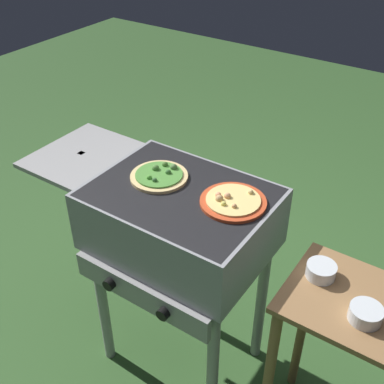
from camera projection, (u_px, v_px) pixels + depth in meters
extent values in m
plane|color=#38602D|center=(183.00, 353.00, 2.19)|extent=(8.00, 8.00, 0.00)
cube|color=gray|center=(181.00, 219.00, 1.74)|extent=(0.64, 0.48, 0.24)
cube|color=black|center=(180.00, 193.00, 1.67)|extent=(0.61, 0.46, 0.01)
cube|color=#9B9B9B|center=(81.00, 155.00, 1.90)|extent=(0.32, 0.41, 0.02)
cube|color=#9B9B9B|center=(85.00, 178.00, 1.96)|extent=(0.02, 0.02, 0.24)
cube|color=#9B9B9B|center=(140.00, 294.00, 1.67)|extent=(0.58, 0.02, 0.10)
cylinder|color=black|center=(109.00, 285.00, 1.71)|extent=(0.04, 0.02, 0.04)
cylinder|color=black|center=(163.00, 314.00, 1.60)|extent=(0.04, 0.02, 0.04)
cylinder|color=#9B9B9B|center=(103.00, 305.00, 2.00)|extent=(0.04, 0.04, 0.66)
cylinder|color=#9B9B9B|center=(213.00, 368.00, 1.75)|extent=(0.04, 0.04, 0.66)
cylinder|color=#9B9B9B|center=(158.00, 253.00, 2.25)|extent=(0.04, 0.04, 0.66)
cylinder|color=#9B9B9B|center=(261.00, 303.00, 2.00)|extent=(0.04, 0.04, 0.66)
cylinder|color=#E0C17F|center=(159.00, 177.00, 1.74)|extent=(0.21, 0.21, 0.01)
cylinder|color=#4C8C38|center=(159.00, 174.00, 1.74)|extent=(0.17, 0.17, 0.01)
sphere|color=#3F743A|center=(155.00, 180.00, 1.69)|extent=(0.02, 0.02, 0.02)
sphere|color=#517A3F|center=(174.00, 167.00, 1.76)|extent=(0.03, 0.03, 0.03)
sphere|color=#50A038|center=(149.00, 177.00, 1.71)|extent=(0.02, 0.02, 0.02)
sphere|color=#3A6F33|center=(168.00, 172.00, 1.74)|extent=(0.02, 0.02, 0.02)
sphere|color=#426D2C|center=(165.00, 165.00, 1.78)|extent=(0.02, 0.02, 0.02)
sphere|color=#497D35|center=(156.00, 168.00, 1.76)|extent=(0.03, 0.03, 0.03)
cylinder|color=#C64723|center=(233.00, 202.00, 1.61)|extent=(0.23, 0.23, 0.01)
cylinder|color=#EDD17A|center=(233.00, 200.00, 1.61)|extent=(0.19, 0.19, 0.01)
sphere|color=#F29E6F|center=(218.00, 195.00, 1.62)|extent=(0.02, 0.02, 0.02)
sphere|color=#D8B56D|center=(251.00, 192.00, 1.63)|extent=(0.02, 0.02, 0.02)
sphere|color=#E6A86A|center=(234.00, 206.00, 1.57)|extent=(0.02, 0.02, 0.02)
sphere|color=tan|center=(219.00, 199.00, 1.60)|extent=(0.03, 0.03, 0.03)
sphere|color=tan|center=(227.00, 196.00, 1.61)|extent=(0.02, 0.02, 0.02)
sphere|color=#EBE064|center=(223.00, 204.00, 1.58)|extent=(0.02, 0.02, 0.02)
cube|color=olive|center=(358.00, 304.00, 1.46)|extent=(0.44, 0.36, 0.02)
cylinder|color=olive|center=(268.00, 382.00, 1.66)|extent=(0.04, 0.04, 0.73)
cylinder|color=olive|center=(303.00, 325.00, 1.86)|extent=(0.04, 0.04, 0.73)
cylinder|color=silver|center=(321.00, 271.00, 1.53)|extent=(0.10, 0.10, 0.04)
cylinder|color=maroon|center=(321.00, 272.00, 1.53)|extent=(0.08, 0.08, 0.02)
cylinder|color=silver|center=(366.00, 314.00, 1.38)|extent=(0.10, 0.10, 0.04)
cylinder|color=#996B47|center=(365.00, 315.00, 1.39)|extent=(0.08, 0.08, 0.02)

